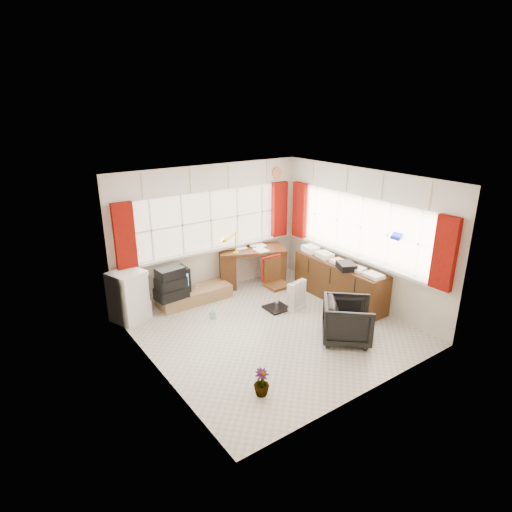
% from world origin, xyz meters
% --- Properties ---
extents(ground, '(4.00, 4.00, 0.00)m').
position_xyz_m(ground, '(0.00, 0.00, 0.00)').
color(ground, beige).
rests_on(ground, ground).
extents(room_walls, '(4.00, 4.00, 4.00)m').
position_xyz_m(room_walls, '(0.00, 0.00, 1.50)').
color(room_walls, beige).
rests_on(room_walls, ground).
extents(window_back, '(3.70, 0.12, 3.60)m').
position_xyz_m(window_back, '(0.00, 1.94, 0.95)').
color(window_back, beige).
rests_on(window_back, room_walls).
extents(window_right, '(0.12, 3.70, 3.60)m').
position_xyz_m(window_right, '(1.94, 0.00, 0.95)').
color(window_right, beige).
rests_on(window_right, room_walls).
extents(curtains, '(3.83, 3.83, 1.15)m').
position_xyz_m(curtains, '(0.92, 0.93, 1.46)').
color(curtains, maroon).
rests_on(curtains, room_walls).
extents(overhead_cabinets, '(3.98, 3.98, 0.48)m').
position_xyz_m(overhead_cabinets, '(0.98, 0.98, 2.25)').
color(overhead_cabinets, silver).
rests_on(overhead_cabinets, room_walls).
extents(desk, '(1.49, 1.13, 0.81)m').
position_xyz_m(desk, '(0.81, 1.80, 0.43)').
color(desk, '#4D2612').
rests_on(desk, ground).
extents(desk_lamp, '(0.19, 0.18, 0.45)m').
position_xyz_m(desk_lamp, '(0.39, 1.73, 1.09)').
color(desk_lamp, yellow).
rests_on(desk_lamp, desk).
extents(task_chair, '(0.42, 0.44, 0.97)m').
position_xyz_m(task_chair, '(0.53, 0.67, 0.52)').
color(task_chair, black).
rests_on(task_chair, ground).
extents(office_chair, '(1.05, 1.05, 0.68)m').
position_xyz_m(office_chair, '(0.77, -0.93, 0.34)').
color(office_chair, black).
rests_on(office_chair, ground).
extents(radiator, '(0.39, 0.22, 0.56)m').
position_xyz_m(radiator, '(0.82, 0.33, 0.23)').
color(radiator, white).
rests_on(radiator, ground).
extents(credenza, '(0.50, 2.00, 0.85)m').
position_xyz_m(credenza, '(1.73, 0.20, 0.40)').
color(credenza, '#4D2612').
rests_on(credenza, ground).
extents(file_tray, '(0.41, 0.44, 0.12)m').
position_xyz_m(file_tray, '(1.58, -0.08, 0.81)').
color(file_tray, black).
rests_on(file_tray, credenza).
extents(tv_bench, '(1.40, 0.50, 0.25)m').
position_xyz_m(tv_bench, '(-0.55, 1.72, 0.12)').
color(tv_bench, '#98734C').
rests_on(tv_bench, ground).
extents(crt_tv, '(0.52, 0.49, 0.46)m').
position_xyz_m(crt_tv, '(-0.91, 1.85, 0.48)').
color(crt_tv, black).
rests_on(crt_tv, tv_bench).
extents(hifi_stack, '(0.58, 0.40, 0.58)m').
position_xyz_m(hifi_stack, '(-1.06, 1.60, 0.52)').
color(hifi_stack, black).
rests_on(hifi_stack, tv_bench).
extents(mini_fridge, '(0.67, 0.67, 0.89)m').
position_xyz_m(mini_fridge, '(-1.80, 1.72, 0.44)').
color(mini_fridge, white).
rests_on(mini_fridge, ground).
extents(spray_bottle_a, '(0.17, 0.17, 0.33)m').
position_xyz_m(spray_bottle_a, '(-0.50, 1.75, 0.17)').
color(spray_bottle_a, white).
rests_on(spray_bottle_a, ground).
extents(spray_bottle_b, '(0.10, 0.10, 0.19)m').
position_xyz_m(spray_bottle_b, '(-0.61, 0.94, 0.09)').
color(spray_bottle_b, '#8ACDC2').
rests_on(spray_bottle_b, ground).
extents(flower_vase, '(0.24, 0.24, 0.37)m').
position_xyz_m(flower_vase, '(-1.13, -1.25, 0.18)').
color(flower_vase, black).
rests_on(flower_vase, ground).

